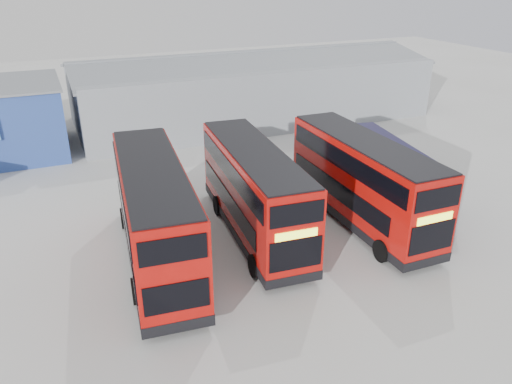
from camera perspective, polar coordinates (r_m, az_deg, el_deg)
name	(u,v)px	position (r m, az deg, el deg)	size (l,w,h in m)	color
ground_plane	(259,231)	(25.88, 0.33, -4.44)	(120.00, 120.00, 0.00)	#ACACA7
maintenance_shed	(250,88)	(45.30, -0.65, 11.78)	(30.50, 12.00, 5.89)	gray
double_decker_left	(155,216)	(22.59, -11.42, -2.74)	(3.84, 11.41, 4.74)	#A70D09
double_decker_centre	(254,193)	(24.64, -0.19, -0.12)	(3.50, 10.88, 4.53)	#A70D09
double_decker_right	(362,183)	(26.37, 12.06, 1.07)	(2.91, 10.88, 4.57)	#A70D09
single_decker_blue	(391,169)	(30.98, 15.17, 2.51)	(4.03, 10.51, 2.79)	#0E103F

